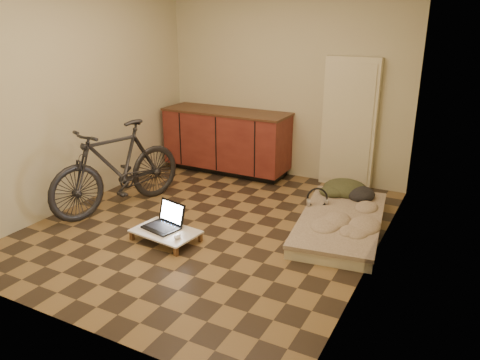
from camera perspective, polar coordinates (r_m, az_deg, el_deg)
The scene contains 10 objects.
room_shell at distance 4.80m, azimuth -3.92°, elevation 8.77°, with size 3.50×4.00×2.60m.
cabinets at distance 6.79m, azimuth -1.63°, elevation 4.80°, with size 1.84×0.62×0.91m.
appliance_panel at distance 6.29m, azimuth 13.15°, elevation 6.70°, with size 0.70×0.10×1.70m, color beige.
bicycle at distance 5.61m, azimuth -14.79°, elevation 2.05°, with size 0.52×1.76×1.14m, color black.
futon at distance 5.18m, azimuth 12.18°, elevation -5.08°, with size 1.06×1.83×0.15m.
clothing_pile at distance 5.76m, azimuth 13.20°, elevation -0.56°, with size 0.57×0.48×0.23m, color #333820, non-canonical shape.
headphones at distance 5.37m, azimuth 9.40°, elevation -2.08°, with size 0.26×0.24×0.18m, color black, non-canonical shape.
lap_desk at distance 4.86m, azimuth -9.05°, elevation -6.28°, with size 0.71×0.50×0.11m.
laptop at distance 4.92m, azimuth -9.15°, elevation -5.11°, with size 0.42×0.39×0.25m.
mouse at distance 4.68m, azimuth -7.64°, elevation -6.85°, with size 0.06×0.10×0.04m, color silver.
Camera 1 is at (2.48, -4.01, 2.19)m, focal length 35.00 mm.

